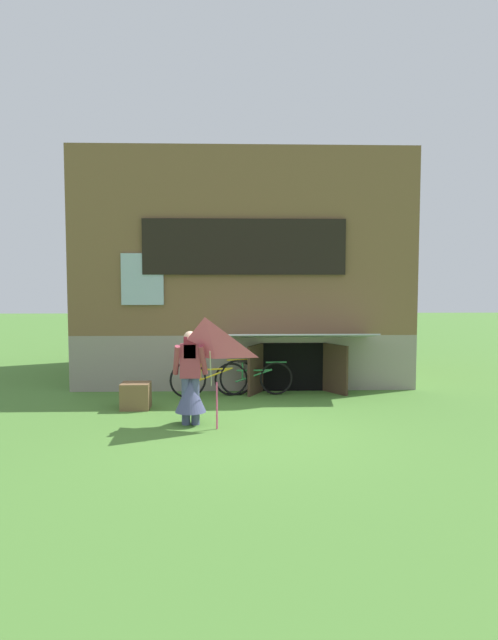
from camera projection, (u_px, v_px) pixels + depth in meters
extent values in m
plane|color=#4C7F33|center=(249.00, 428.00, 9.06)|extent=(60.00, 60.00, 0.00)
cube|color=gray|center=(242.00, 349.00, 14.43)|extent=(7.57, 4.85, 1.22)
cube|color=brown|center=(242.00, 247.00, 14.23)|extent=(7.57, 4.85, 4.07)
cube|color=black|center=(244.00, 247.00, 11.78)|extent=(4.34, 0.08, 1.19)
cube|color=#9EB7C6|center=(244.00, 247.00, 11.80)|extent=(4.18, 0.04, 1.07)
cube|color=#9EB7C6|center=(142.00, 279.00, 11.77)|extent=(0.90, 0.06, 1.10)
cube|color=black|center=(294.00, 367.00, 12.03)|extent=(1.40, 0.03, 1.05)
cube|color=#3D2B1E|center=(256.00, 369.00, 11.72)|extent=(0.38, 0.65, 1.05)
cube|color=#3D2B1E|center=(335.00, 369.00, 11.78)|extent=(0.44, 0.61, 1.05)
cube|color=#999EA8|center=(297.00, 336.00, 11.44)|extent=(3.19, 1.09, 0.18)
cylinder|color=#474C75|center=(186.00, 401.00, 9.26)|extent=(0.14, 0.14, 0.80)
cylinder|color=#474C75|center=(195.00, 401.00, 9.26)|extent=(0.14, 0.14, 0.80)
cone|color=#474C75|center=(191.00, 394.00, 9.25)|extent=(0.52, 0.52, 0.60)
cube|color=#993847|center=(190.00, 361.00, 9.21)|extent=(0.34, 0.20, 0.57)
cylinder|color=#993847|center=(176.00, 360.00, 9.10)|extent=(0.17, 0.32, 0.53)
cylinder|color=#993847|center=(203.00, 360.00, 9.11)|extent=(0.17, 0.32, 0.53)
cube|color=maroon|center=(190.00, 347.00, 9.13)|extent=(0.20, 0.08, 0.36)
sphere|color=#D8AD8E|center=(190.00, 338.00, 9.18)|extent=(0.22, 0.22, 0.22)
pyramid|color=#E54C7F|center=(205.00, 347.00, 8.64)|extent=(1.18, 0.92, 0.76)
cylinder|color=beige|center=(211.00, 369.00, 8.98)|extent=(0.01, 0.60, 0.67)
cylinder|color=#E54C7F|center=(217.00, 406.00, 8.98)|extent=(0.03, 0.03, 0.77)
torus|color=black|center=(276.00, 378.00, 11.63)|extent=(0.70, 0.09, 0.70)
torus|color=black|center=(231.00, 379.00, 11.54)|extent=(0.70, 0.09, 0.70)
cylinder|color=#287A3D|center=(254.00, 370.00, 11.57)|extent=(0.71, 0.08, 0.04)
cylinder|color=#287A3D|center=(254.00, 376.00, 11.58)|extent=(0.78, 0.09, 0.28)
cylinder|color=#287A3D|center=(242.00, 370.00, 11.55)|extent=(0.04, 0.04, 0.39)
cube|color=black|center=(242.00, 361.00, 11.53)|extent=(0.20, 0.08, 0.05)
cylinder|color=#287A3D|center=(276.00, 362.00, 11.60)|extent=(0.44, 0.06, 0.03)
torus|color=black|center=(237.00, 378.00, 11.57)|extent=(0.75, 0.21, 0.76)
torus|color=black|center=(188.00, 380.00, 11.30)|extent=(0.75, 0.21, 0.76)
cylinder|color=gold|center=(213.00, 369.00, 11.42)|extent=(0.77, 0.21, 0.04)
cylinder|color=gold|center=(213.00, 375.00, 11.43)|extent=(0.84, 0.23, 0.31)
cylinder|color=gold|center=(200.00, 370.00, 11.35)|extent=(0.04, 0.04, 0.43)
cube|color=black|center=(200.00, 359.00, 11.34)|extent=(0.20, 0.08, 0.05)
cylinder|color=gold|center=(237.00, 360.00, 11.54)|extent=(0.44, 0.13, 0.03)
cube|color=brown|center=(136.00, 396.00, 10.39)|extent=(0.53, 0.45, 0.49)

